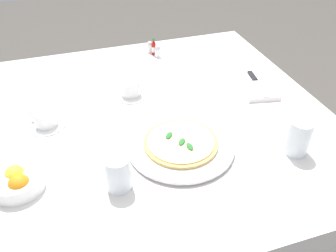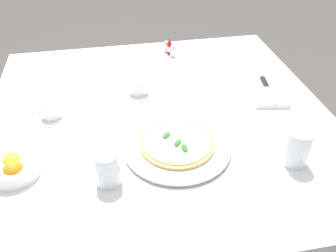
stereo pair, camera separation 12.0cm
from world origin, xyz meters
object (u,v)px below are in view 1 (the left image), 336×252
Objects in this scene: water_glass_left_edge at (298,138)px; pizza_plate at (181,146)px; napkin_folded at (256,85)px; salt_shaker at (158,52)px; pizza at (181,142)px; coffee_cup_back_corner at (130,89)px; water_glass_right_edge at (118,174)px; pepper_shaker at (150,47)px; dinner_knife at (257,82)px; hot_sauce_bottle at (154,48)px; citrus_bowl at (17,181)px; coffee_cup_near_right at (45,119)px.

pizza_plate is at bearing -110.60° from water_glass_left_edge.
salt_shaker is (-0.39, -0.30, 0.02)m from napkin_folded.
pizza_plate is 1.43× the size of pizza.
pizza_plate is at bearing 12.59° from coffee_cup_back_corner.
water_glass_right_edge is 1.90× the size of pepper_shaker.
coffee_cup_back_corner is 0.67× the size of dinner_knife.
hot_sauce_bottle is at bearing 149.71° from coffee_cup_back_corner.
napkin_folded is 1.23× the size of dinner_knife.
pizza_plate is at bearing -7.77° from pepper_shaker.
dinner_knife is 0.49m from salt_shaker.
salt_shaker is at bearing 137.68° from citrus_bowl.
pizza is 0.99× the size of napkin_folded.
water_glass_left_edge is at bearing 16.23° from pepper_shaker.
salt_shaker is at bearing -133.32° from dinner_knife.
coffee_cup_near_right is 0.82m from dinner_knife.
pizza_plate is at bearing -48.91° from dinner_knife.
water_glass_right_edge is 0.82m from salt_shaker.
pizza_plate is 0.49m from napkin_folded.
dinner_knife is 1.30× the size of citrus_bowl.
coffee_cup_back_corner reaches higher than pizza_plate.
salt_shaker is (-0.65, 0.12, 0.00)m from pizza.
water_glass_left_edge is at bearing -2.21° from dinner_knife.
water_glass_left_edge is 2.10× the size of pepper_shaker.
pizza_plate is 3.19× the size of water_glass_right_edge.
salt_shaker is (-0.29, 0.20, -0.00)m from coffee_cup_back_corner.
dinner_knife is (-0.26, 0.41, 0.01)m from pizza_plate.
pizza reaches higher than napkin_folded.
pizza is 4.23× the size of salt_shaker.
pizza_plate is at bearing 92.24° from citrus_bowl.
coffee_cup_back_corner is at bearing -92.13° from dinner_knife.
coffee_cup_near_right is (-0.26, -0.40, 0.00)m from pizza.
pizza is (0.00, -0.00, 0.01)m from pizza_plate.
coffee_cup_back_corner is 1.23× the size of water_glass_right_edge.
citrus_bowl is at bearing -63.82° from dinner_knife.
water_glass_right_edge is 0.71× the size of citrus_bowl.
pepper_shaker is (-0.83, -0.24, -0.03)m from water_glass_left_edge.
dinner_knife is at bearing 119.67° from water_glass_right_edge.
pizza_plate is 0.71m from pepper_shaker.
water_glass_left_edge is 0.61× the size of dinner_knife.
hot_sauce_bottle is (-0.78, 0.33, -0.01)m from water_glass_right_edge.
hot_sauce_bottle reaches higher than coffee_cup_back_corner.
coffee_cup_near_right is 0.67m from pepper_shaker.
dinner_knife is 0.55m from pepper_shaker.
coffee_cup_near_right is 1.57× the size of hot_sauce_bottle.
coffee_cup_back_corner is at bearing -34.02° from salt_shaker.
napkin_folded is 0.49m from salt_shaker.
pizza is at bearing 12.58° from coffee_cup_back_corner.
pizza_plate is 2.58× the size of coffee_cup_back_corner.
hot_sauce_bottle is at bearing -160.35° from salt_shaker.
napkin_folded is at bearing 119.84° from water_glass_right_edge.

